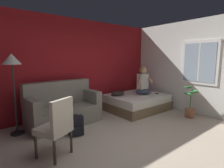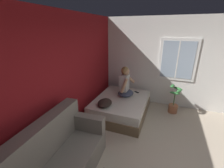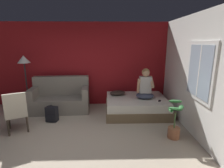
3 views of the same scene
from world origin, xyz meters
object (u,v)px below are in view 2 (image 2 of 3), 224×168
at_px(cell_phone, 137,92).
at_px(potted_plant, 174,103).
at_px(bed, 121,106).
at_px(person_seated, 125,84).
at_px(couch, 59,159).
at_px(throw_pillow, 105,103).

bearing_deg(cell_phone, potted_plant, 119.13).
bearing_deg(bed, person_seated, -9.61).
bearing_deg(potted_plant, couch, 149.34).
xyz_separation_m(couch, cell_phone, (2.89, -0.62, 0.09)).
bearing_deg(throw_pillow, person_seated, -21.84).
xyz_separation_m(bed, potted_plant, (0.61, -1.42, 0.07)).
relative_size(couch, throw_pillow, 3.65).
relative_size(throw_pillow, potted_plant, 0.56).
bearing_deg(person_seated, potted_plant, -75.07).
bearing_deg(cell_phone, person_seated, -9.57).
relative_size(throw_pillow, cell_phone, 3.33).
distance_m(throw_pillow, cell_phone, 1.28).
distance_m(person_seated, cell_phone, 0.57).
height_order(throw_pillow, cell_phone, throw_pillow).
bearing_deg(person_seated, throw_pillow, 158.16).
xyz_separation_m(person_seated, cell_phone, (0.36, -0.28, -0.35)).
bearing_deg(throw_pillow, couch, 179.19).
height_order(bed, cell_phone, cell_phone).
height_order(couch, potted_plant, couch).
relative_size(bed, throw_pillow, 3.72).
relative_size(cell_phone, potted_plant, 0.17).
xyz_separation_m(bed, throw_pillow, (-0.54, 0.27, 0.31)).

